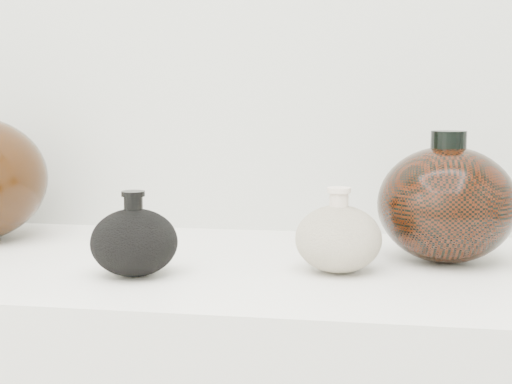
# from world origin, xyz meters

# --- Properties ---
(black_gourd_vase) EXTENTS (0.14, 0.14, 0.11)m
(black_gourd_vase) POSITION_xyz_m (-0.10, 0.85, 0.95)
(black_gourd_vase) COLOR black
(black_gourd_vase) RESTS_ON display_counter
(cream_gourd_vase) EXTENTS (0.15, 0.15, 0.11)m
(cream_gourd_vase) POSITION_xyz_m (0.16, 0.92, 0.95)
(cream_gourd_vase) COLOR beige
(cream_gourd_vase) RESTS_ON display_counter
(right_round_pot) EXTENTS (0.20, 0.20, 0.19)m
(right_round_pot) POSITION_xyz_m (0.31, 1.00, 0.98)
(right_round_pot) COLOR black
(right_round_pot) RESTS_ON display_counter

